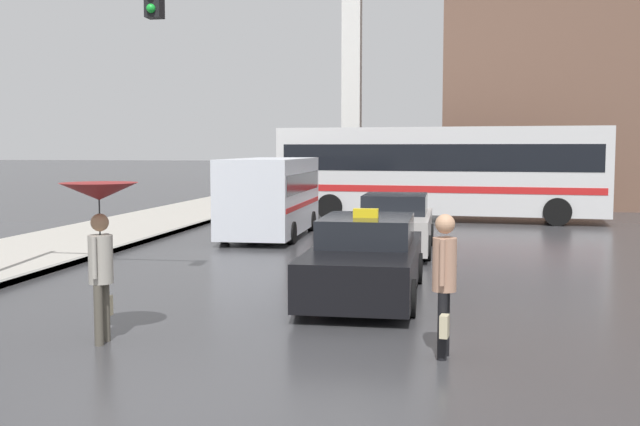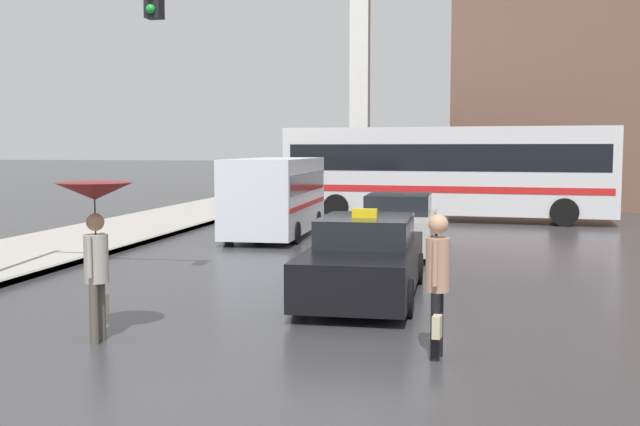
{
  "view_description": "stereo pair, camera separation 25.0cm",
  "coord_description": "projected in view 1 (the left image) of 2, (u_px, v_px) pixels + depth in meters",
  "views": [
    {
      "loc": [
        2.83,
        -6.87,
        2.64
      ],
      "look_at": [
        0.43,
        7.25,
        1.4
      ],
      "focal_mm": 42.0,
      "sensor_mm": 36.0,
      "label": 1
    },
    {
      "loc": [
        3.08,
        -6.82,
        2.64
      ],
      "look_at": [
        0.43,
        7.25,
        1.4
      ],
      "focal_mm": 42.0,
      "sensor_mm": 36.0,
      "label": 2
    }
  ],
  "objects": [
    {
      "name": "ground_plane",
      "position": [
        156.0,
        414.0,
        7.45
      ],
      "size": [
        300.0,
        300.0,
        0.0
      ],
      "primitive_type": "plane",
      "color": "#38383A"
    },
    {
      "name": "taxi",
      "position": [
        366.0,
        260.0,
        13.33
      ],
      "size": [
        1.91,
        4.79,
        1.58
      ],
      "rotation": [
        0.0,
        0.0,
        3.14
      ],
      "color": "black",
      "rests_on": "ground_plane"
    },
    {
      "name": "city_bus",
      "position": [
        439.0,
        169.0,
        27.63
      ],
      "size": [
        12.06,
        3.65,
        3.4
      ],
      "rotation": [
        0.0,
        0.0,
        -1.67
      ],
      "color": "silver",
      "rests_on": "ground_plane"
    },
    {
      "name": "ambulance_van",
      "position": [
        271.0,
        193.0,
        22.35
      ],
      "size": [
        2.16,
        5.67,
        2.34
      ],
      "rotation": [
        0.0,
        0.0,
        3.16
      ],
      "color": "silver",
      "rests_on": "ground_plane"
    },
    {
      "name": "sedan_red",
      "position": [
        395.0,
        225.0,
        19.12
      ],
      "size": [
        1.91,
        4.44,
        1.46
      ],
      "rotation": [
        0.0,
        0.0,
        3.14
      ],
      "color": "#B7B2AD",
      "rests_on": "ground_plane"
    },
    {
      "name": "pedestrian_with_umbrella",
      "position": [
        100.0,
        216.0,
        10.0
      ],
      "size": [
        1.03,
        1.03,
        2.18
      ],
      "rotation": [
        0.0,
        0.0,
        1.6
      ],
      "color": "#4C473D",
      "rests_on": "ground_plane"
    },
    {
      "name": "pedestrian_man",
      "position": [
        444.0,
        275.0,
        9.36
      ],
      "size": [
        0.34,
        0.6,
        1.83
      ],
      "rotation": [
        0.0,
        0.0,
        -1.72
      ],
      "color": "black",
      "rests_on": "ground_plane"
    },
    {
      "name": "traffic_light",
      "position": [
        38.0,
        62.0,
        13.6
      ],
      "size": [
        4.0,
        0.38,
        6.03
      ],
      "color": "black",
      "rests_on": "ground_plane"
    }
  ]
}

